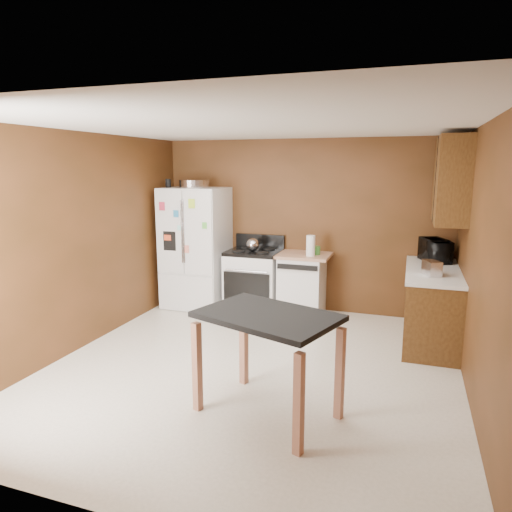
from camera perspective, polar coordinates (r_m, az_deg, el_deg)
The scene contains 18 objects.
floor at distance 4.99m, azimuth -0.51°, elevation -13.85°, with size 4.50×4.50×0.00m, color white.
ceiling at distance 4.54m, azimuth -0.56°, elevation 16.11°, with size 4.50×4.50×0.00m, color white.
wall_back at distance 6.74m, azimuth 5.81°, elevation 3.77°, with size 4.20×4.20×0.00m, color #5D3218.
wall_front at distance 2.65m, azimuth -16.98°, elevation -8.20°, with size 4.20×4.20×0.00m, color #5D3218.
wall_left at distance 5.64m, azimuth -21.10°, elevation 1.65°, with size 4.50×4.50×0.00m, color #5D3218.
wall_right at distance 4.39m, azimuth 26.29°, elevation -1.28°, with size 4.50×4.50×0.00m, color #5D3218.
roasting_pan at distance 6.92m, azimuth -7.73°, elevation 8.95°, with size 0.45×0.45×0.11m, color silver.
pen_cup at distance 6.97m, azimuth -10.92°, elevation 8.91°, with size 0.08×0.08×0.12m, color black.
kettle at distance 6.61m, azimuth -0.41°, elevation 1.43°, with size 0.19×0.19×0.19m, color silver.
paper_towel at distance 6.33m, azimuth 6.84°, elevation 1.28°, with size 0.12×0.12×0.29m, color white.
green_canister at distance 6.46m, azimuth 7.56°, elevation 0.70°, with size 0.11×0.11×0.12m, color green.
toaster at distance 5.50m, azimuth 21.12°, elevation -1.41°, with size 0.14×0.23×0.17m, color silver.
microwave at distance 6.31m, azimuth 21.48°, elevation 0.55°, with size 0.48×0.32×0.26m, color black.
refrigerator at distance 6.95m, azimuth -7.53°, elevation 1.04°, with size 0.90×0.80×1.80m.
gas_range at distance 6.75m, azimuth -0.25°, elevation -2.97°, with size 0.76×0.68×1.10m.
dishwasher at distance 6.59m, azimuth 5.76°, elevation -3.48°, with size 0.78×0.63×0.89m.
right_cabinets at distance 5.88m, azimuth 21.70°, elevation -1.43°, with size 0.63×1.58×2.45m.
island at distance 3.87m, azimuth 1.45°, elevation -9.28°, with size 1.30×1.07×0.91m.
Camera 1 is at (1.49, -4.27, 2.11)m, focal length 32.00 mm.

